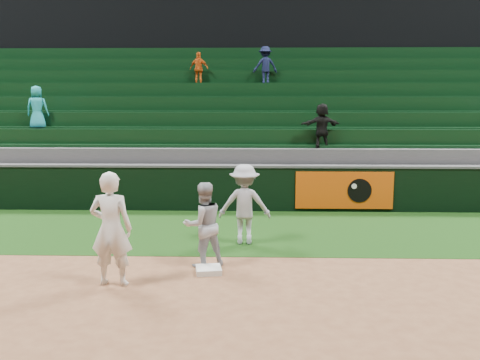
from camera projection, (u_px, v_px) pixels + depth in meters
The scene contains 9 objects.
ground at pixel (220, 272), 9.51m from camera, with size 70.00×70.00×0.00m, color brown.
foul_grass at pixel (229, 230), 12.47m from camera, with size 36.00×4.20×0.01m, color black.
upper_deck at pixel (243, 34), 25.79m from camera, with size 40.00×12.00×12.00m, color black.
first_base at pixel (209, 270), 9.49m from camera, with size 0.44×0.44×0.10m, color white.
first_baseman at pixel (111, 229), 8.75m from camera, with size 0.70×0.46×1.91m, color white.
baserunner at pixel (203, 225), 9.76m from camera, with size 0.76×0.59×1.56m, color #A0A3AA.
base_coach at pixel (245, 204), 11.21m from camera, with size 1.09×0.63×1.69m, color #A4A5B1.
field_wall at pixel (234, 187), 14.54m from camera, with size 36.00×0.45×1.25m.
stadium_seating at pixel (237, 137), 18.09m from camera, with size 36.00×5.95×4.85m.
Camera 1 is at (0.62, -9.12, 3.13)m, focal length 40.00 mm.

